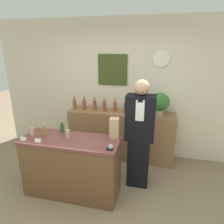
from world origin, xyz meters
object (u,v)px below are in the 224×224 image
shopkeeper (140,136)px  paper_bag (114,128)px  tape_dispenser (110,148)px  potted_plant (160,103)px

shopkeeper → paper_bag: bearing=-142.5°
shopkeeper → tape_dispenser: shopkeeper is taller
paper_bag → potted_plant: bearing=58.5°
tape_dispenser → paper_bag: bearing=93.9°
potted_plant → paper_bag: (-0.62, -1.01, -0.15)m
potted_plant → paper_bag: potted_plant is taller
shopkeeper → paper_bag: 0.47m
shopkeeper → tape_dispenser: bearing=-117.1°
potted_plant → paper_bag: size_ratio=1.40×
shopkeeper → potted_plant: size_ratio=4.11×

